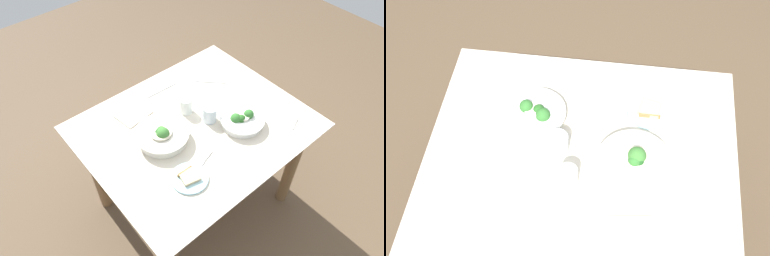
# 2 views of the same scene
# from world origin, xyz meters

# --- Properties ---
(ground_plane) EXTENTS (6.00, 6.00, 0.00)m
(ground_plane) POSITION_xyz_m (0.00, 0.00, 0.00)
(ground_plane) COLOR brown
(dining_table) EXTENTS (1.15, 0.95, 0.75)m
(dining_table) POSITION_xyz_m (0.00, 0.00, 0.62)
(dining_table) COLOR beige
(dining_table) RESTS_ON ground_plane
(broccoli_bowl_far) EXTENTS (0.24, 0.24, 0.09)m
(broccoli_bowl_far) POSITION_xyz_m (-0.19, 0.15, 0.78)
(broccoli_bowl_far) COLOR white
(broccoli_bowl_far) RESTS_ON dining_table
(broccoli_bowl_near) EXTENTS (0.27, 0.27, 0.10)m
(broccoli_bowl_near) POSITION_xyz_m (0.19, -0.03, 0.79)
(broccoli_bowl_near) COLOR silver
(broccoli_bowl_near) RESTS_ON dining_table
(bread_side_plate) EXTENTS (0.18, 0.18, 0.03)m
(bread_side_plate) POSITION_xyz_m (0.24, 0.24, 0.76)
(bread_side_plate) COLOR #99C6D1
(bread_side_plate) RESTS_ON dining_table
(water_glass_center) EXTENTS (0.07, 0.07, 0.09)m
(water_glass_center) POSITION_xyz_m (-0.03, -0.11, 0.80)
(water_glass_center) COLOR silver
(water_glass_center) RESTS_ON dining_table
(water_glass_side) EXTENTS (0.08, 0.08, 0.09)m
(water_glass_side) POSITION_xyz_m (-0.09, 0.02, 0.80)
(water_glass_side) COLOR silver
(water_glass_side) RESTS_ON dining_table
(fork_by_far_bowl) EXTENTS (0.10, 0.04, 0.00)m
(fork_by_far_bowl) POSITION_xyz_m (0.11, 0.20, 0.75)
(fork_by_far_bowl) COLOR #B7B7BC
(fork_by_far_bowl) RESTS_ON dining_table
(fork_by_near_bowl) EXTENTS (0.09, 0.05, 0.00)m
(fork_by_near_bowl) POSITION_xyz_m (-0.42, 0.33, 0.75)
(fork_by_near_bowl) COLOR #B7B7BC
(fork_by_near_bowl) RESTS_ON dining_table
(table_knife_left) EXTENTS (0.14, 0.14, 0.00)m
(table_knife_left) POSITION_xyz_m (-0.30, -0.21, 0.75)
(table_knife_left) COLOR #B7B7BC
(table_knife_left) RESTS_ON dining_table
(table_knife_right) EXTENTS (0.21, 0.02, 0.00)m
(table_knife_right) POSITION_xyz_m (-0.03, -0.34, 0.75)
(table_knife_right) COLOR #B7B7BC
(table_knife_right) RESTS_ON dining_table
(napkin_folded_upper) EXTENTS (0.19, 0.16, 0.01)m
(napkin_folded_upper) POSITION_xyz_m (0.20, -0.28, 0.75)
(napkin_folded_upper) COLOR #B1A997
(napkin_folded_upper) RESTS_ON dining_table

